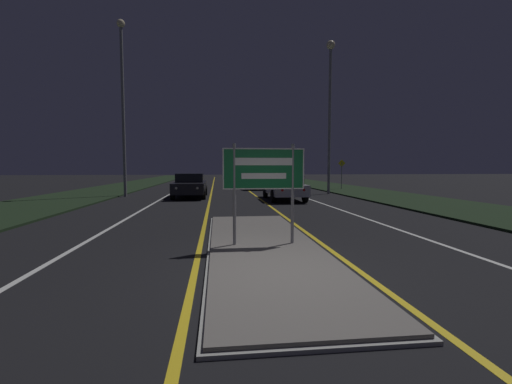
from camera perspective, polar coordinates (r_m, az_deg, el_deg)
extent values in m
plane|color=black|center=(5.86, 4.02, -13.84)|extent=(160.00, 160.00, 0.00)
cube|color=#999993|center=(7.76, 1.28, -9.15)|extent=(2.47, 8.76, 0.05)
cube|color=#66605B|center=(7.75, 1.28, -8.97)|extent=(2.35, 8.64, 0.10)
cube|color=black|center=(26.91, -24.88, -0.02)|extent=(5.00, 100.00, 0.08)
cube|color=black|center=(27.63, 15.87, 0.30)|extent=(5.00, 100.00, 0.08)
cube|color=gold|center=(30.54, -7.28, 0.71)|extent=(0.12, 70.00, 0.01)
cube|color=gold|center=(30.63, -1.94, 0.75)|extent=(0.12, 70.00, 0.01)
cube|color=silver|center=(30.70, -12.47, 0.66)|extent=(0.12, 70.00, 0.01)
cube|color=silver|center=(30.98, 3.18, 0.78)|extent=(0.12, 70.00, 0.01)
cube|color=silver|center=(31.15, -17.97, 0.61)|extent=(0.10, 70.00, 0.01)
cube|color=silver|center=(31.62, 8.54, 0.81)|extent=(0.10, 70.00, 0.01)
cylinder|color=gray|center=(7.51, -3.62, -0.41)|extent=(0.07, 0.07, 2.23)
cylinder|color=gray|center=(7.69, 6.10, -0.32)|extent=(0.07, 0.07, 2.23)
cube|color=#146033|center=(7.55, 1.30, 3.90)|extent=(1.81, 0.04, 0.90)
cube|color=white|center=(7.53, 1.33, 3.89)|extent=(1.81, 0.00, 0.90)
cube|color=#146033|center=(7.53, 1.33, 3.89)|extent=(1.75, 0.01, 0.85)
cube|color=white|center=(7.52, 1.33, 5.10)|extent=(1.26, 0.01, 0.16)
cube|color=white|center=(7.52, 1.33, 2.69)|extent=(0.99, 0.01, 0.13)
cylinder|color=gray|center=(22.72, -21.26, 12.19)|extent=(0.18, 0.18, 10.21)
sphere|color=beige|center=(24.05, -21.62, 24.65)|extent=(0.48, 0.48, 0.48)
cylinder|color=gray|center=(24.00, 12.16, 11.36)|extent=(0.18, 0.18, 9.73)
sphere|color=beige|center=(25.14, 12.35, 22.82)|extent=(0.58, 0.58, 0.58)
cube|color=#B7B7BC|center=(19.14, 4.67, 0.57)|extent=(1.75, 4.71, 0.58)
cube|color=black|center=(18.83, 4.84, 2.10)|extent=(1.54, 2.45, 0.47)
sphere|color=red|center=(16.74, 4.40, 0.31)|extent=(0.14, 0.14, 0.14)
sphere|color=red|center=(16.98, 8.00, 0.34)|extent=(0.14, 0.14, 0.14)
cylinder|color=black|center=(20.45, 1.57, 0.00)|extent=(0.22, 0.67, 0.67)
cylinder|color=black|center=(20.75, 6.14, 0.04)|extent=(0.22, 0.67, 0.67)
cylinder|color=black|center=(17.57, 2.92, -0.68)|extent=(0.22, 0.67, 0.67)
cylinder|color=black|center=(17.92, 8.19, -0.62)|extent=(0.22, 0.67, 0.67)
cube|color=navy|center=(28.62, 0.23, 1.72)|extent=(1.88, 4.32, 0.57)
cube|color=black|center=(28.34, 0.29, 2.75)|extent=(1.65, 2.25, 0.47)
sphere|color=red|center=(26.42, -0.48, 1.68)|extent=(0.14, 0.14, 0.14)
sphere|color=red|center=(26.57, 2.03, 1.69)|extent=(0.14, 0.14, 0.14)
cylinder|color=black|center=(29.87, -1.79, 1.27)|extent=(0.22, 0.64, 0.64)
cylinder|color=black|center=(30.07, 1.63, 1.29)|extent=(0.22, 0.64, 0.64)
cylinder|color=black|center=(27.20, -1.32, 0.99)|extent=(0.22, 0.64, 0.64)
cylinder|color=black|center=(27.43, 2.43, 1.01)|extent=(0.22, 0.64, 0.64)
cube|color=black|center=(42.23, 2.40, 2.53)|extent=(1.73, 4.07, 0.66)
cube|color=black|center=(41.97, 2.45, 3.27)|extent=(1.52, 2.12, 0.44)
sphere|color=red|center=(40.15, 2.09, 2.57)|extent=(0.14, 0.14, 0.14)
sphere|color=red|center=(40.33, 3.60, 2.57)|extent=(0.14, 0.14, 0.14)
cylinder|color=black|center=(43.37, 1.06, 2.14)|extent=(0.22, 0.61, 0.61)
cylinder|color=black|center=(43.62, 3.21, 2.15)|extent=(0.22, 0.61, 0.61)
cylinder|color=black|center=(40.87, 1.53, 2.02)|extent=(0.22, 0.61, 0.61)
cylinder|color=black|center=(41.13, 3.80, 2.02)|extent=(0.22, 0.61, 0.61)
cube|color=black|center=(21.00, -10.90, 0.82)|extent=(1.79, 4.79, 0.61)
cube|color=black|center=(21.26, -10.86, 2.38)|extent=(1.58, 2.49, 0.52)
sphere|color=white|center=(18.69, -13.15, 0.62)|extent=(0.14, 0.14, 0.14)
sphere|color=white|center=(18.59, -9.75, 0.65)|extent=(0.14, 0.14, 0.14)
cylinder|color=black|center=(19.63, -13.71, -0.34)|extent=(0.22, 0.64, 0.64)
cylinder|color=black|center=(19.49, -8.70, -0.30)|extent=(0.22, 0.64, 0.64)
cylinder|color=black|center=(22.58, -12.78, 0.25)|extent=(0.22, 0.64, 0.64)
cylinder|color=black|center=(22.45, -8.42, 0.28)|extent=(0.22, 0.64, 0.64)
cylinder|color=gray|center=(28.42, 14.07, 2.66)|extent=(0.06, 0.06, 2.12)
cube|color=yellow|center=(28.41, 14.10, 4.67)|extent=(0.60, 0.02, 0.60)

